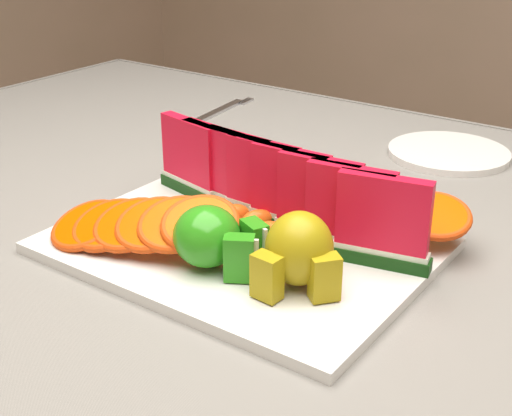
% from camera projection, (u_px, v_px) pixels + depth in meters
% --- Properties ---
extents(table, '(1.40, 0.90, 0.75)m').
position_uv_depth(table, '(256.00, 284.00, 0.93)').
color(table, '#432B18').
rests_on(table, ground).
extents(tablecloth, '(1.53, 1.03, 0.20)m').
position_uv_depth(tablecloth, '(256.00, 241.00, 0.90)').
color(tablecloth, slate).
rests_on(tablecloth, table).
extents(platter, '(0.40, 0.30, 0.01)m').
position_uv_depth(platter, '(242.00, 245.00, 0.79)').
color(platter, silver).
rests_on(platter, tablecloth).
extents(apple_cluster, '(0.10, 0.08, 0.06)m').
position_uv_depth(apple_cluster, '(214.00, 239.00, 0.72)').
color(apple_cluster, '#15770C').
rests_on(apple_cluster, platter).
extents(pear_cluster, '(0.09, 0.09, 0.08)m').
position_uv_depth(pear_cluster, '(299.00, 252.00, 0.68)').
color(pear_cluster, '#B39C17').
rests_on(pear_cluster, platter).
extents(side_plate, '(0.19, 0.19, 0.01)m').
position_uv_depth(side_plate, '(449.00, 153.00, 1.07)').
color(side_plate, silver).
rests_on(side_plate, tablecloth).
extents(fork, '(0.04, 0.20, 0.00)m').
position_uv_depth(fork, '(219.00, 111.00, 1.28)').
color(fork, silver).
rests_on(fork, tablecloth).
extents(watermelon_row, '(0.39, 0.07, 0.10)m').
position_uv_depth(watermelon_row, '(276.00, 188.00, 0.81)').
color(watermelon_row, '#09410A').
rests_on(watermelon_row, platter).
extents(orange_fan_front, '(0.24, 0.14, 0.06)m').
position_uv_depth(orange_fan_front, '(142.00, 224.00, 0.76)').
color(orange_fan_front, '#CD5400').
rests_on(orange_fan_front, platter).
extents(orange_fan_back, '(0.38, 0.11, 0.05)m').
position_uv_depth(orange_fan_back, '(321.00, 193.00, 0.85)').
color(orange_fan_back, '#CD5400').
rests_on(orange_fan_back, platter).
extents(tangerine_segments, '(0.18, 0.08, 0.02)m').
position_uv_depth(tangerine_segments, '(251.00, 226.00, 0.79)').
color(tangerine_segments, red).
rests_on(tangerine_segments, platter).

